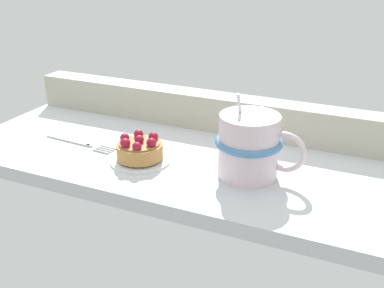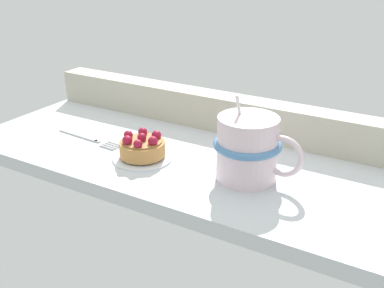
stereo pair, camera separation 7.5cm
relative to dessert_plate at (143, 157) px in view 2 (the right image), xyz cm
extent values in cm
cube|color=silver|center=(7.60, 5.46, -1.58)|extent=(85.85, 33.52, 2.51)
cube|color=#B2AD99|center=(7.60, 19.60, 3.19)|extent=(84.13, 5.23, 7.03)
cylinder|color=silver|center=(0.00, 0.00, 0.02)|extent=(10.44, 10.44, 0.71)
cylinder|color=silver|center=(0.00, 0.00, -0.15)|extent=(5.74, 5.74, 0.35)
cylinder|color=#B77F42|center=(0.00, 0.00, 1.61)|extent=(7.89, 7.89, 2.46)
cylinder|color=olive|center=(0.00, 0.00, 2.99)|extent=(6.94, 6.94, 0.30)
sphere|color=maroon|center=(0.00, 0.00, 3.65)|extent=(1.58, 1.58, 1.58)
sphere|color=maroon|center=(2.53, -0.33, 3.65)|extent=(1.69, 1.69, 1.69)
sphere|color=maroon|center=(1.48, 2.24, 3.59)|extent=(1.69, 1.69, 1.69)
sphere|color=maroon|center=(-1.38, 2.16, 3.62)|extent=(1.65, 1.65, 1.65)
sphere|color=maroon|center=(-2.74, -0.21, 3.62)|extent=(1.59, 1.59, 1.59)
sphere|color=maroon|center=(-1.33, -2.31, 3.67)|extent=(1.72, 1.72, 1.72)
sphere|color=maroon|center=(1.00, -2.49, 3.57)|extent=(1.55, 1.55, 1.55)
cylinder|color=silver|center=(18.40, 2.51, 4.81)|extent=(9.50, 9.50, 10.29)
torus|color=#4C7FB2|center=(18.40, 2.51, 5.54)|extent=(10.74, 10.74, 1.20)
torus|color=silver|center=(24.16, 2.51, 4.81)|extent=(6.68, 0.91, 6.68)
cylinder|color=silver|center=(16.50, 3.22, 10.26)|extent=(0.92, 2.32, 5.90)
cube|color=#B7B7BC|center=(-16.77, 1.88, -0.03)|extent=(10.27, 1.43, 0.60)
cube|color=#B7B7BC|center=(-11.66, 1.51, -0.03)|extent=(1.24, 0.64, 0.60)
cube|color=#B7B7BC|center=(-8.25, 0.17, -0.03)|extent=(3.51, 0.49, 0.60)
cube|color=#B7B7BC|center=(-8.20, 0.90, -0.03)|extent=(3.51, 0.49, 0.60)
cube|color=#B7B7BC|center=(-8.15, 1.63, -0.03)|extent=(3.51, 0.49, 0.60)
cube|color=#B7B7BC|center=(-8.09, 2.36, -0.03)|extent=(3.51, 0.49, 0.60)
camera|label=1|loc=(37.19, -61.30, 34.02)|focal=42.91mm
camera|label=2|loc=(43.83, -57.88, 34.02)|focal=42.91mm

